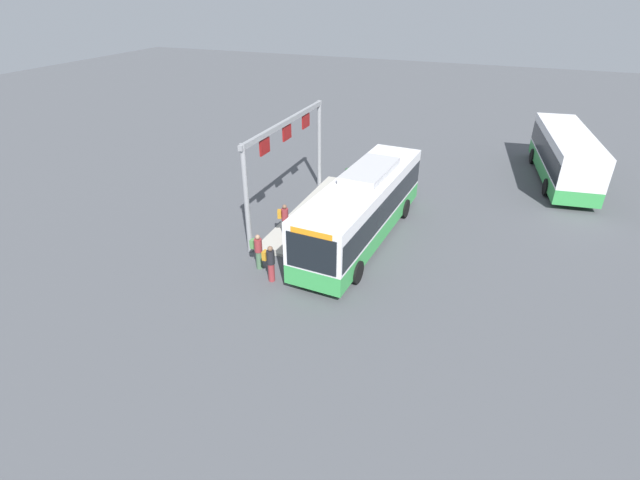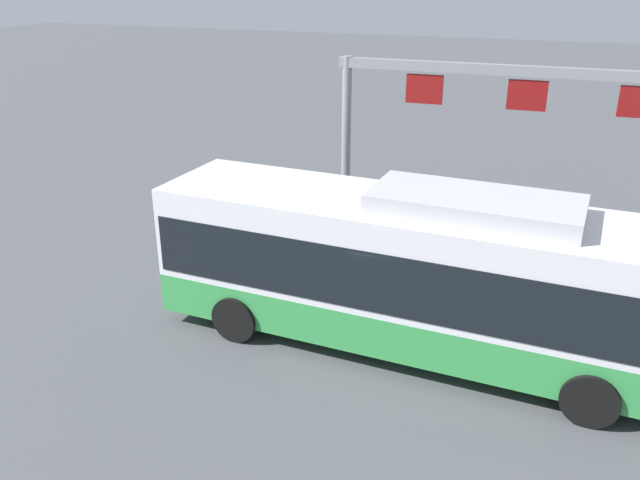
% 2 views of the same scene
% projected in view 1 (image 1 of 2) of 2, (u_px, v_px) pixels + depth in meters
% --- Properties ---
extents(ground_plane, '(120.00, 120.00, 0.00)m').
position_uv_depth(ground_plane, '(361.00, 239.00, 23.22)').
color(ground_plane, '#4C4F54').
extents(platform_curb, '(10.00, 2.80, 0.16)m').
position_uv_depth(platform_curb, '(320.00, 212.00, 25.71)').
color(platform_curb, '#B2ADA3').
rests_on(platform_curb, ground).
extents(bus_main, '(11.13, 3.30, 3.46)m').
position_uv_depth(bus_main, '(363.00, 205.00, 22.35)').
color(bus_main, green).
rests_on(bus_main, ground).
extents(bus_background_right, '(10.05, 3.74, 3.10)m').
position_uv_depth(bus_background_right, '(565.00, 154.00, 29.13)').
color(bus_background_right, green).
rests_on(bus_background_right, ground).
extents(person_boarding, '(0.36, 0.53, 1.67)m').
position_uv_depth(person_boarding, '(270.00, 262.00, 19.55)').
color(person_boarding, maroon).
rests_on(person_boarding, ground).
extents(person_waiting_near, '(0.36, 0.53, 1.67)m').
position_uv_depth(person_waiting_near, '(258.00, 250.00, 20.42)').
color(person_waiting_near, '#476B4C').
rests_on(person_waiting_near, ground).
extents(person_waiting_mid, '(0.36, 0.54, 1.67)m').
position_uv_depth(person_waiting_mid, '(298.00, 230.00, 21.79)').
color(person_waiting_mid, '#476B4C').
rests_on(person_waiting_mid, platform_curb).
extents(person_waiting_far, '(0.48, 0.60, 1.67)m').
position_uv_depth(person_waiting_far, '(284.00, 219.00, 22.74)').
color(person_waiting_far, gray).
rests_on(person_waiting_far, platform_curb).
extents(platform_sign_gantry, '(9.19, 0.24, 5.20)m').
position_uv_depth(platform_sign_gantry, '(287.00, 147.00, 23.92)').
color(platform_sign_gantry, gray).
rests_on(platform_sign_gantry, ground).
extents(trash_bin, '(0.52, 0.52, 0.90)m').
position_uv_depth(trash_bin, '(349.00, 176.00, 29.01)').
color(trash_bin, '#2D5133').
rests_on(trash_bin, platform_curb).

